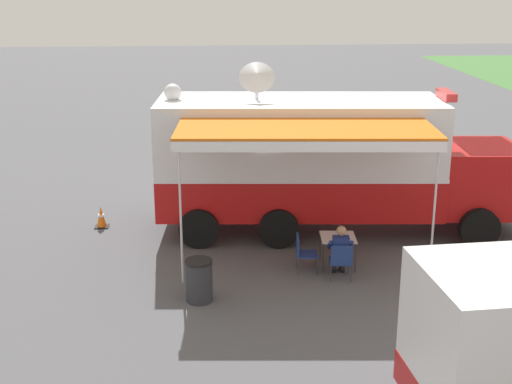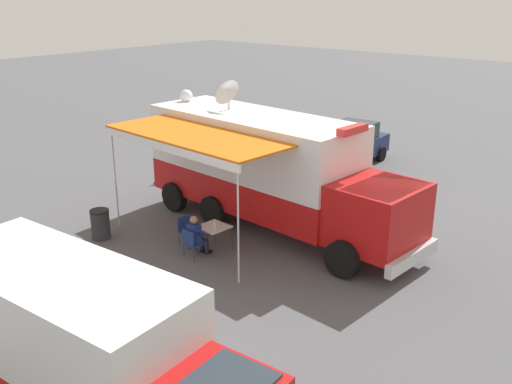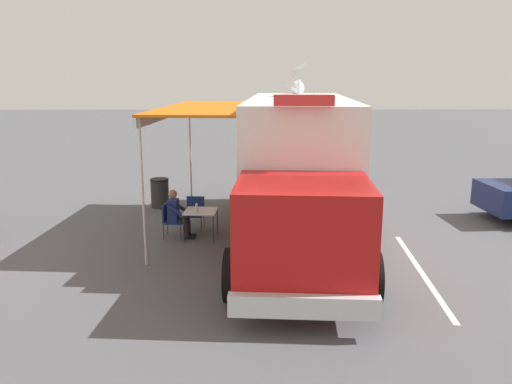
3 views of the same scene
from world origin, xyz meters
name	(u,v)px [view 1 (image 1 of 3)]	position (x,y,z in m)	size (l,w,h in m)	color
ground_plane	(297,229)	(0.00, 0.00, 0.00)	(100.00, 100.00, 0.00)	#515156
lot_stripe	(385,200)	(-2.36, 2.97, 0.00)	(0.12, 4.80, 0.01)	silver
command_truck	(327,159)	(0.09, 0.74, 1.94)	(5.27, 9.64, 4.53)	#B71414
folding_table	(338,239)	(2.51, 0.61, 0.67)	(0.86, 0.86, 0.73)	silver
water_bottle	(345,234)	(2.59, 0.75, 0.83)	(0.07, 0.07, 0.22)	silver
folding_chair_at_table	(341,259)	(3.31, 0.53, 0.51)	(0.51, 0.51, 0.87)	navy
folding_chair_beside_table	(303,250)	(2.74, -0.24, 0.51)	(0.51, 0.51, 0.87)	navy
seated_responder	(340,250)	(3.12, 0.55, 0.65)	(0.68, 0.58, 1.25)	navy
trash_bin	(199,280)	(4.09, -2.60, 0.46)	(0.57, 0.57, 0.91)	#2D2D33
traffic_cone	(101,217)	(-0.58, -5.24, 0.28)	(0.36, 0.36, 0.58)	black
car_behind_truck	(246,136)	(-7.53, -0.90, 0.88)	(4.28, 2.17, 1.76)	navy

